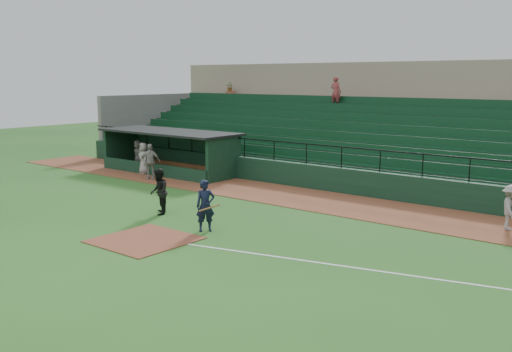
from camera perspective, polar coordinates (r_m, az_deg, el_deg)
The scene contains 12 objects.
ground at distance 20.50m, azimuth -8.86°, elevation -5.71°, with size 90.00×90.00×0.00m, color #265A1D.
warning_track at distance 26.37m, azimuth 4.10°, elevation -2.10°, with size 40.00×4.00×0.03m, color brown.
home_plate_dirt at distance 19.87m, azimuth -11.00°, elevation -6.24°, with size 3.00×3.00×0.03m, color brown.
foul_line at distance 16.80m, azimuth 13.38°, elevation -9.36°, with size 18.00×0.09×0.01m, color white.
stadium_structure at distance 33.26m, azimuth 12.53°, elevation 4.15°, with size 38.00×13.08×6.40m.
dugout at distance 33.67m, azimuth -8.07°, elevation 2.69°, with size 8.90×3.20×2.42m.
batter_at_plate at distance 20.48m, azimuth -5.04°, elevation -2.96°, with size 1.17×0.81×1.86m.
umpire at distance 23.24m, azimuth -9.64°, elevation -1.55°, with size 0.90×0.70×1.85m, color black.
runner at distance 22.43m, azimuth 23.93°, elevation -2.88°, with size 1.05×0.61×1.63m, color gray.
dugout_player_a at distance 31.30m, azimuth -10.50°, elevation 1.44°, with size 1.12×0.46×1.90m, color #9B9691.
dugout_player_b at distance 32.98m, azimuth -11.10°, elevation 1.73°, with size 0.87×0.57×1.78m, color #999490.
dugout_player_c at distance 34.63m, azimuth -11.59°, elevation 2.10°, with size 1.66×0.53×1.79m, color #99948F.
Camera 1 is at (14.71, -13.21, 5.44)m, focal length 40.26 mm.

